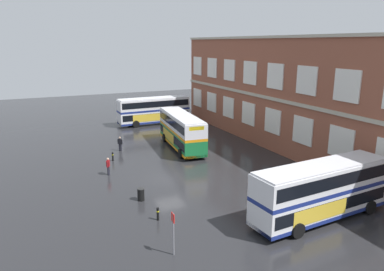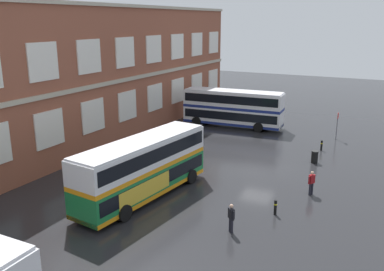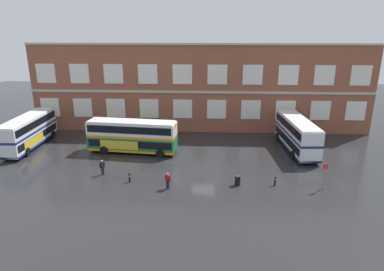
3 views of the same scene
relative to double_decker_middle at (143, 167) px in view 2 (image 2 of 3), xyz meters
The scene contains 10 objects.
ground_plane 9.76m from the double_decker_middle, 18.43° to the right, with size 120.00×120.00×0.00m, color #232326.
brick_terminal_building 15.88m from the double_decker_middle, 57.92° to the left, with size 50.10×8.19×13.01m.
double_decker_middle is the anchor object (origin of this frame).
double_decker_far 20.81m from the double_decker_middle, ahead, with size 3.44×11.15×4.07m.
waiting_passenger 7.33m from the double_decker_middle, 103.73° to the right, with size 0.49×0.55×1.70m.
second_passenger 11.48m from the double_decker_middle, 60.53° to the right, with size 0.60×0.41×1.70m.
bus_stand_flag 22.68m from the double_decker_middle, 24.14° to the right, with size 0.44×0.10×2.70m.
station_litter_bin 15.35m from the double_decker_middle, 35.22° to the right, with size 0.60×0.60×1.03m.
safety_bollard_west 18.44m from the double_decker_middle, 28.20° to the right, with size 0.19×0.19×0.95m.
safety_bollard_east 8.92m from the double_decker_middle, 79.82° to the right, with size 0.19×0.19×0.95m.
Camera 2 is at (-30.45, -9.72, 11.59)m, focal length 38.61 mm.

